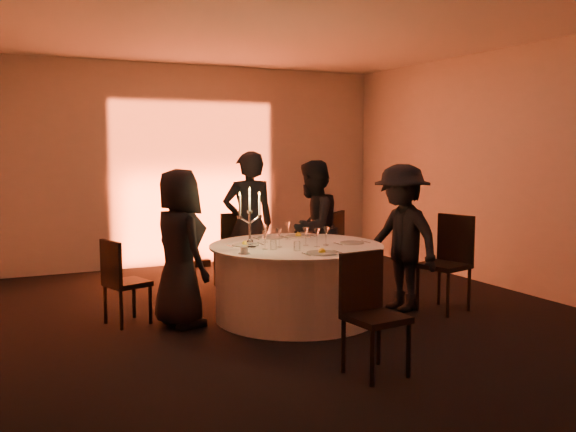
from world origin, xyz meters
name	(u,v)px	position (x,y,z in m)	size (l,w,h in m)	color
floor	(296,317)	(0.00, 0.00, 0.00)	(7.00, 7.00, 0.00)	black
ceiling	(297,24)	(0.00, 0.00, 3.00)	(7.00, 7.00, 0.00)	silver
wall_back	(194,165)	(0.00, 3.50, 1.50)	(7.00, 7.00, 0.00)	beige
wall_right	(516,170)	(3.00, 0.00, 1.50)	(7.00, 7.00, 0.00)	beige
uplighter_fixture	(202,263)	(0.00, 3.20, 0.05)	(0.25, 0.12, 0.10)	black
banquet_table	(296,281)	(0.00, 0.00, 0.38)	(1.80, 1.80, 0.77)	black
chair_left	(121,278)	(-1.70, 0.50, 0.48)	(0.48, 0.48, 0.86)	black
chair_back_left	(235,246)	(-0.09, 1.57, 0.55)	(0.45, 0.45, 0.97)	black
chair_back_right	(329,245)	(0.98, 1.06, 0.55)	(0.60, 0.60, 0.98)	black
chair_right	(449,256)	(1.65, -0.41, 0.59)	(0.56, 0.56, 1.04)	black
chair_front	(370,306)	(-0.20, -1.71, 0.54)	(0.46, 0.46, 0.95)	black
guest_left	(179,248)	(-1.17, 0.23, 0.78)	(0.77, 0.50, 1.57)	black
guest_back_left	(249,224)	(-0.07, 1.14, 0.86)	(0.63, 0.41, 1.73)	black
guest_back_right	(313,228)	(0.63, 0.83, 0.81)	(0.79, 0.61, 1.62)	black
guest_right	(401,238)	(1.18, -0.18, 0.80)	(1.03, 0.59, 1.59)	black
plate_left	(245,244)	(-0.49, 0.18, 0.79)	(0.35, 0.28, 0.08)	silver
plate_back_left	(270,238)	(-0.05, 0.55, 0.78)	(0.36, 0.28, 0.01)	silver
plate_back_right	(298,236)	(0.28, 0.51, 0.79)	(0.36, 0.29, 0.08)	silver
plate_right	(352,243)	(0.57, -0.17, 0.78)	(0.36, 0.25, 0.01)	silver
plate_front	(322,252)	(-0.03, -0.60, 0.79)	(0.36, 0.29, 0.08)	silver
coffee_cup	(244,251)	(-0.69, -0.28, 0.80)	(0.11, 0.11, 0.07)	silver
candelabra	(250,227)	(-0.53, -0.03, 0.98)	(0.26, 0.12, 0.62)	silver
wine_glass_a	(265,230)	(-0.23, 0.28, 0.91)	(0.07, 0.07, 0.19)	silver
wine_glass_b	(265,236)	(-0.41, -0.14, 0.91)	(0.07, 0.07, 0.19)	silver
wine_glass_c	(306,232)	(0.06, -0.10, 0.91)	(0.07, 0.07, 0.19)	silver
wine_glass_d	(279,234)	(-0.23, -0.07, 0.91)	(0.07, 0.07, 0.19)	silver
wine_glass_e	(326,232)	(0.26, -0.16, 0.91)	(0.07, 0.07, 0.19)	silver
wine_glass_f	(288,227)	(0.08, 0.37, 0.91)	(0.07, 0.07, 0.19)	silver
wine_glass_g	(317,233)	(0.12, -0.22, 0.91)	(0.07, 0.07, 0.19)	silver
tumbler_a	(273,245)	(-0.34, -0.18, 0.82)	(0.07, 0.07, 0.09)	silver
tumbler_b	(297,246)	(-0.16, -0.34, 0.82)	(0.07, 0.07, 0.09)	silver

